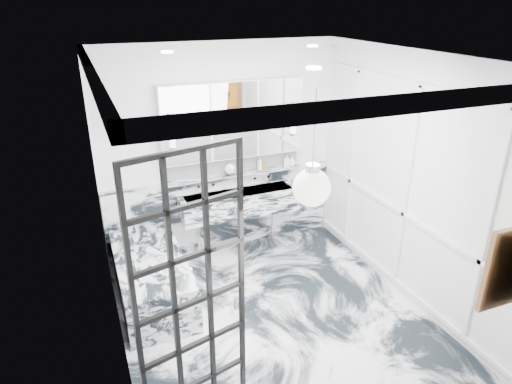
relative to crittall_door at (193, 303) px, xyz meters
name	(u,v)px	position (x,y,z in m)	size (l,w,h in m)	color
floor	(275,319)	(1.11, 0.94, -1.18)	(3.60, 3.60, 0.00)	white
ceiling	(281,56)	(1.11, 0.94, 1.62)	(3.60, 3.60, 0.00)	white
wall_back	(221,151)	(1.11, 2.74, 0.22)	(3.60, 3.60, 0.00)	white
wall_front	(392,311)	(1.11, -0.86, 0.22)	(3.60, 3.60, 0.00)	white
wall_left	(109,232)	(-0.49, 0.94, 0.22)	(3.60, 3.60, 0.00)	white
wall_right	(409,181)	(2.71, 0.94, 0.22)	(3.60, 3.60, 0.00)	white
marble_clad_back	(224,211)	(1.11, 2.72, -0.66)	(3.18, 0.05, 1.05)	white
marble_clad_left	(112,238)	(-0.47, 0.94, 0.16)	(0.02, 3.56, 2.68)	white
panel_molding	(407,190)	(2.69, 0.94, 0.12)	(0.03, 3.40, 2.30)	white
soap_bottle_a	(260,164)	(1.63, 2.65, 0.00)	(0.07, 0.07, 0.19)	#8C5919
soap_bottle_b	(287,160)	(2.03, 2.65, 0.00)	(0.08, 0.08, 0.18)	#4C4C51
soap_bottle_c	(292,161)	(2.11, 2.65, -0.02)	(0.11, 0.11, 0.14)	silver
face_pot	(230,169)	(1.20, 2.65, -0.02)	(0.15, 0.15, 0.15)	white
amber_bottle	(264,166)	(1.69, 2.65, -0.04)	(0.04, 0.04, 0.10)	#8C5919
flower_vase	(186,282)	(0.18, 1.11, -0.57)	(0.08, 0.08, 0.12)	silver
crittall_door	(193,303)	(0.00, 0.00, 0.00)	(0.88, 0.04, 2.36)	black
pendant_light	(312,188)	(0.84, -0.21, 0.88)	(0.26, 0.26, 0.26)	white
trough_sink	(239,202)	(1.26, 2.50, -0.45)	(1.60, 0.45, 0.30)	silver
ledge	(234,175)	(1.26, 2.66, -0.11)	(1.90, 0.14, 0.04)	silver
subway_tile	(233,164)	(1.26, 2.72, 0.02)	(1.90, 0.03, 0.23)	white
mirror_cabinet	(233,120)	(1.26, 2.67, 0.64)	(1.90, 0.16, 1.00)	white
sconce_left	(172,131)	(0.44, 2.57, 0.60)	(0.07, 0.07, 0.40)	white
sconce_right	(294,119)	(2.08, 2.57, 0.60)	(0.07, 0.07, 0.40)	white
bathtub	(152,278)	(-0.06, 1.84, -0.91)	(0.75, 1.65, 0.55)	silver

